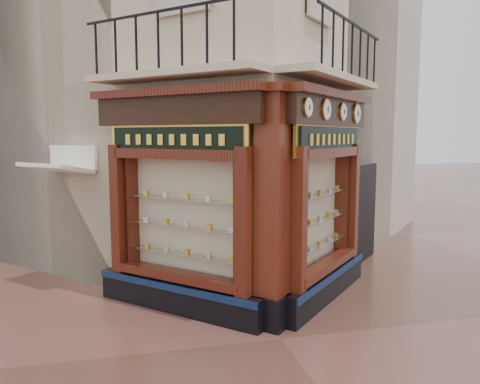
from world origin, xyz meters
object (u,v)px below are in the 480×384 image
object	(u,v)px
corner_pilaster	(272,211)
awning	(61,287)
signboard_left	(174,140)
clock_c	(343,112)
clock_d	(357,114)
signboard_right	(331,139)
clock_b	(326,110)
clock_a	(308,107)

from	to	relation	value
corner_pilaster	awning	xyz separation A→B (m)	(-3.68, 2.98, -1.95)
corner_pilaster	signboard_left	size ratio (longest dim) A/B	1.85
clock_c	signboard_left	bearing A→B (deg)	137.59
clock_c	awning	distance (m)	6.79
clock_d	signboard_right	world-z (taller)	clock_d
clock_c	awning	world-z (taller)	clock_c
clock_c	awning	bearing A→B (deg)	116.55
clock_c	clock_d	distance (m)	0.86
clock_c	signboard_right	size ratio (longest dim) A/B	0.15
corner_pilaster	signboard_right	world-z (taller)	corner_pilaster
clock_b	clock_d	bearing A→B (deg)	-0.00
clock_a	signboard_left	bearing A→B (deg)	107.77
corner_pilaster	clock_a	world-z (taller)	corner_pilaster
signboard_left	corner_pilaster	bearing A→B (deg)	-169.75
clock_d	awning	world-z (taller)	clock_d
clock_b	signboard_left	distance (m)	2.70
corner_pilaster	clock_c	bearing A→B (deg)	-11.67
clock_a	clock_c	bearing A→B (deg)	-0.00
clock_a	clock_d	world-z (taller)	clock_d
clock_a	signboard_right	bearing A→B (deg)	4.62
clock_b	clock_d	distance (m)	1.73
clock_b	signboard_right	distance (m)	0.77
clock_b	signboard_right	xyz separation A→B (m)	(0.32, 0.47, -0.52)
clock_b	signboard_right	world-z (taller)	clock_b
awning	signboard_left	size ratio (longest dim) A/B	0.65
corner_pilaster	awning	size ratio (longest dim) A/B	2.83
signboard_right	clock_b	bearing A→B (deg)	-168.77
clock_a	clock_c	size ratio (longest dim) A/B	0.94
awning	signboard_left	bearing A→B (deg)	-176.45
signboard_right	corner_pilaster	bearing A→B (deg)	169.75
corner_pilaster	clock_b	size ratio (longest dim) A/B	10.65
clock_d	signboard_right	xyz separation A→B (m)	(-0.91, -0.75, -0.52)
clock_c	awning	xyz separation A→B (m)	(-5.45, 1.82, -3.62)
clock_d	clock_a	bearing A→B (deg)	180.00
clock_c	signboard_right	bearing A→B (deg)	160.76
clock_a	corner_pilaster	bearing A→B (deg)	131.75
clock_b	clock_d	xyz separation A→B (m)	(1.23, 1.23, 0.00)
clock_a	signboard_left	distance (m)	2.34
awning	signboard_right	distance (m)	6.32
clock_d	signboard_right	bearing A→B (deg)	174.63
clock_a	clock_c	xyz separation A→B (m)	(1.19, 1.19, 0.00)
corner_pilaster	signboard_left	distance (m)	2.12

